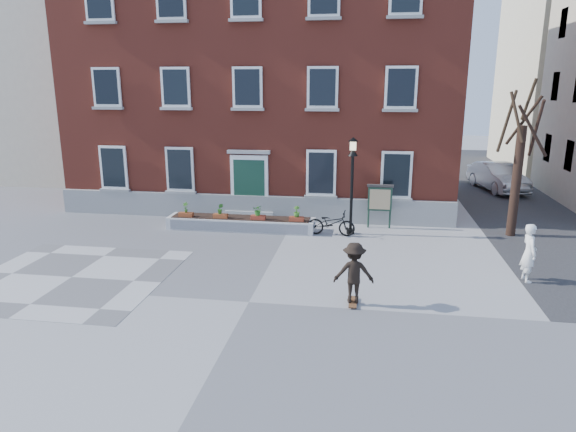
% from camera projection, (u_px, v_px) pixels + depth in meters
% --- Properties ---
extents(ground, '(100.00, 100.00, 0.00)m').
position_uv_depth(ground, '(249.00, 302.00, 14.45)').
color(ground, gray).
rests_on(ground, ground).
extents(checker_patch, '(6.00, 6.00, 0.01)m').
position_uv_depth(checker_patch, '(72.00, 277.00, 16.29)').
color(checker_patch, '#5B5B5D').
rests_on(checker_patch, ground).
extents(distant_building, '(10.00, 12.00, 13.00)m').
position_uv_depth(distant_building, '(53.00, 75.00, 34.59)').
color(distant_building, beige).
rests_on(distant_building, ground).
extents(bicycle, '(1.98, 0.82, 1.01)m').
position_uv_depth(bicycle, '(331.00, 223.00, 20.66)').
color(bicycle, black).
rests_on(bicycle, ground).
extents(parked_car, '(2.73, 5.04, 1.58)m').
position_uv_depth(parked_car, '(498.00, 177.00, 29.23)').
color(parked_car, '#BBBEC0').
rests_on(parked_car, ground).
extents(bystander, '(0.52, 0.72, 1.84)m').
position_uv_depth(bystander, '(529.00, 253.00, 15.78)').
color(bystander, white).
rests_on(bystander, ground).
extents(brick_building, '(18.40, 10.85, 12.60)m').
position_uv_depth(brick_building, '(270.00, 76.00, 26.52)').
color(brick_building, maroon).
rests_on(brick_building, ground).
extents(planter_assembly, '(6.20, 1.12, 1.15)m').
position_uv_depth(planter_assembly, '(241.00, 222.00, 21.53)').
color(planter_assembly, silver).
rests_on(planter_assembly, ground).
extents(bare_tree, '(1.83, 1.83, 6.16)m').
position_uv_depth(bare_tree, '(518.00, 167.00, 20.07)').
color(bare_tree, '#2F1D15').
rests_on(bare_tree, ground).
extents(lamp_post, '(0.40, 0.40, 3.93)m').
position_uv_depth(lamp_post, '(352.00, 172.00, 20.35)').
color(lamp_post, black).
rests_on(lamp_post, ground).
extents(notice_board, '(1.10, 0.16, 1.87)m').
position_uv_depth(notice_board, '(380.00, 199.00, 21.53)').
color(notice_board, '#183122').
rests_on(notice_board, ground).
extents(skateboarder, '(1.16, 0.78, 1.79)m').
position_uv_depth(skateboarder, '(354.00, 273.00, 14.09)').
color(skateboarder, brown).
rests_on(skateboarder, ground).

